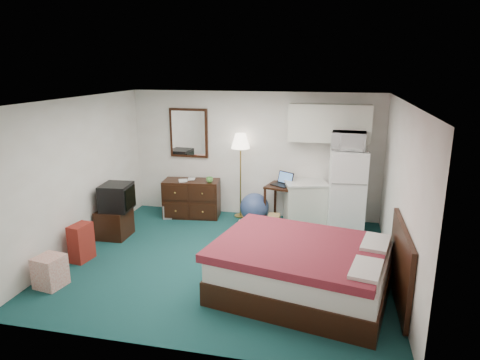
% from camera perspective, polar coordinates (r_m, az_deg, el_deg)
% --- Properties ---
extents(floor, '(5.00, 4.50, 0.01)m').
position_cam_1_polar(floor, '(6.88, -1.77, -10.66)').
color(floor, '#164446').
rests_on(floor, ground).
extents(ceiling, '(5.00, 4.50, 0.01)m').
position_cam_1_polar(ceiling, '(6.22, -1.96, 10.56)').
color(ceiling, silver).
rests_on(ceiling, walls).
extents(walls, '(5.01, 4.51, 2.50)m').
position_cam_1_polar(walls, '(6.44, -1.86, -0.59)').
color(walls, silver).
rests_on(walls, floor).
extents(mirror, '(0.80, 0.06, 1.00)m').
position_cam_1_polar(mirror, '(8.82, -6.84, 6.25)').
color(mirror, white).
rests_on(mirror, walls).
extents(upper_cabinets, '(1.50, 0.35, 0.70)m').
position_cam_1_polar(upper_cabinets, '(8.14, 11.84, 7.44)').
color(upper_cabinets, silver).
rests_on(upper_cabinets, walls).
extents(headboard, '(0.06, 1.56, 1.00)m').
position_cam_1_polar(headboard, '(5.86, 20.61, -10.53)').
color(headboard, black).
rests_on(headboard, walls).
extents(dresser, '(1.16, 0.63, 0.76)m').
position_cam_1_polar(dresser, '(8.72, -6.45, -2.44)').
color(dresser, black).
rests_on(dresser, floor).
extents(floor_lamp, '(0.46, 0.46, 1.70)m').
position_cam_1_polar(floor_lamp, '(8.52, 0.07, 0.54)').
color(floor_lamp, gold).
rests_on(floor_lamp, floor).
extents(desk, '(0.72, 0.72, 0.75)m').
position_cam_1_polar(desk, '(8.40, 5.71, -3.13)').
color(desk, black).
rests_on(desk, floor).
extents(exercise_ball, '(0.61, 0.61, 0.57)m').
position_cam_1_polar(exercise_ball, '(8.42, 1.94, -3.67)').
color(exercise_ball, navy).
rests_on(exercise_ball, floor).
extents(kitchen_counter, '(0.87, 0.75, 0.81)m').
position_cam_1_polar(kitchen_counter, '(8.34, 8.66, -3.14)').
color(kitchen_counter, silver).
rests_on(kitchen_counter, floor).
extents(fridge, '(0.67, 0.67, 1.53)m').
position_cam_1_polar(fridge, '(8.02, 14.04, -1.48)').
color(fridge, white).
rests_on(fridge, floor).
extents(bed, '(2.48, 2.11, 0.70)m').
position_cam_1_polar(bed, '(5.89, 8.24, -11.72)').
color(bed, maroon).
rests_on(bed, floor).
extents(tv_stand, '(0.52, 0.56, 0.51)m').
position_cam_1_polar(tv_stand, '(8.01, -16.39, -5.54)').
color(tv_stand, black).
rests_on(tv_stand, floor).
extents(suitcase, '(0.28, 0.40, 0.60)m').
position_cam_1_polar(suitcase, '(7.22, -20.41, -7.80)').
color(suitcase, maroon).
rests_on(suitcase, floor).
extents(retail_box, '(0.41, 0.41, 0.44)m').
position_cam_1_polar(retail_box, '(6.61, -24.00, -11.08)').
color(retail_box, white).
rests_on(retail_box, floor).
extents(file_bin, '(0.45, 0.37, 0.28)m').
position_cam_1_polar(file_bin, '(8.78, -8.83, -4.06)').
color(file_bin, gray).
rests_on(file_bin, floor).
extents(cardboard_box_a, '(0.27, 0.23, 0.21)m').
position_cam_1_polar(cardboard_box_a, '(7.92, 0.66, -6.28)').
color(cardboard_box_a, olive).
rests_on(cardboard_box_a, floor).
extents(cardboard_box_b, '(0.22, 0.26, 0.26)m').
position_cam_1_polar(cardboard_box_b, '(8.16, 4.52, -5.49)').
color(cardboard_box_b, olive).
rests_on(cardboard_box_b, floor).
extents(laptop, '(0.46, 0.44, 0.24)m').
position_cam_1_polar(laptop, '(8.23, 5.54, 0.08)').
color(laptop, black).
rests_on(laptop, desk).
extents(crt_tv, '(0.55, 0.59, 0.47)m').
position_cam_1_polar(crt_tv, '(7.85, -16.12, -2.19)').
color(crt_tv, black).
rests_on(crt_tv, tv_stand).
extents(microwave, '(0.60, 0.36, 0.40)m').
position_cam_1_polar(microwave, '(7.81, 14.31, 5.34)').
color(microwave, white).
rests_on(microwave, fridge).
extents(book_a, '(0.16, 0.08, 0.23)m').
position_cam_1_polar(book_a, '(8.54, -8.20, 0.56)').
color(book_a, olive).
rests_on(book_a, dresser).
extents(book_b, '(0.15, 0.05, 0.20)m').
position_cam_1_polar(book_b, '(8.66, -7.01, 0.71)').
color(book_b, olive).
rests_on(book_b, dresser).
extents(mug, '(0.14, 0.12, 0.14)m').
position_cam_1_polar(mug, '(8.40, -4.08, 0.12)').
color(mug, '#559E42').
rests_on(mug, dresser).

